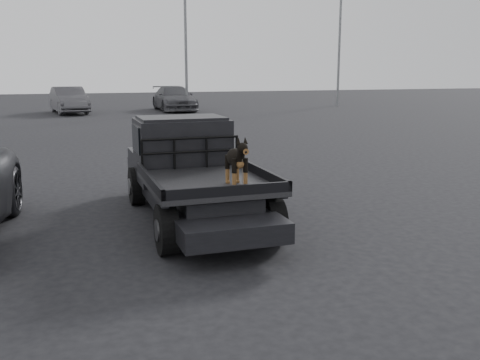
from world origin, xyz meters
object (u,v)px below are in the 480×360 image
object	(u,v)px
dog	(236,162)
distant_car_b	(174,98)
flatbed_ute	(194,195)
distant_car_a	(69,100)

from	to	relation	value
dog	distant_car_b	xyz separation A→B (m)	(4.84, 28.19, -0.47)
distant_car_b	flatbed_ute	bearing A→B (deg)	-101.17
distant_car_a	distant_car_b	size ratio (longest dim) A/B	0.89
distant_car_a	distant_car_b	world-z (taller)	distant_car_a
flatbed_ute	distant_car_a	xyz separation A→B (m)	(-1.62, 26.51, 0.37)
flatbed_ute	distant_car_b	size ratio (longest dim) A/B	0.96
flatbed_ute	dog	size ratio (longest dim) A/B	7.30
distant_car_a	distant_car_b	distance (m)	6.79
distant_car_a	distant_car_b	bearing A→B (deg)	-6.29
distant_car_b	distant_car_a	bearing A→B (deg)	-178.39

